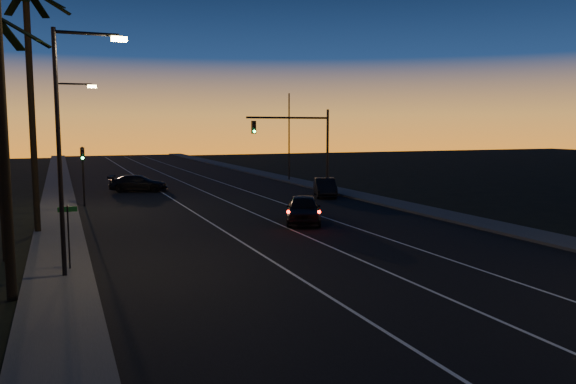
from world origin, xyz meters
name	(u,v)px	position (x,y,z in m)	size (l,w,h in m)	color
road	(259,220)	(0.00, 30.00, 0.01)	(20.00, 170.00, 0.01)	black
sidewalk_left	(59,231)	(-11.20, 30.00, 0.08)	(2.40, 170.00, 0.16)	#343432
sidewalk_right	(415,208)	(11.20, 30.00, 0.08)	(2.40, 170.00, 0.16)	#343432
lane_stripe_left	(210,222)	(-3.00, 30.00, 0.02)	(0.12, 160.00, 0.01)	silver
lane_stripe_mid	(267,219)	(0.50, 30.00, 0.02)	(0.12, 160.00, 0.01)	silver
lane_stripe_right	(319,215)	(4.00, 30.00, 0.02)	(0.12, 160.00, 0.01)	silver
palm_far	(30,86)	(-12.20, 30.00, 7.61)	(4.25, 4.16, 12.53)	black
streetlight_left_near	(67,133)	(-10.70, 20.00, 5.32)	(2.55, 0.26, 9.00)	black
streetlight_left_far	(63,135)	(-10.69, 38.00, 5.06)	(2.55, 0.26, 8.50)	black
street_sign	(68,230)	(-10.80, 21.00, 1.66)	(0.70, 0.06, 2.60)	black
signal_mast	(301,137)	(7.14, 39.99, 4.78)	(7.10, 0.41, 7.00)	black
signal_post	(83,165)	(-9.50, 39.98, 2.89)	(0.28, 0.37, 4.20)	black
far_pole_left	(58,139)	(-11.00, 55.00, 4.50)	(0.14, 0.14, 9.00)	black
far_pole_right	(289,138)	(11.00, 52.00, 4.50)	(0.14, 0.14, 9.00)	black
lead_car	(303,209)	(2.00, 27.88, 0.83)	(3.81, 5.62, 1.63)	black
right_car	(325,187)	(8.64, 38.65, 0.75)	(3.01, 4.73, 1.47)	black
cross_car	(139,183)	(-4.74, 48.00, 0.73)	(5.33, 3.48, 1.44)	black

